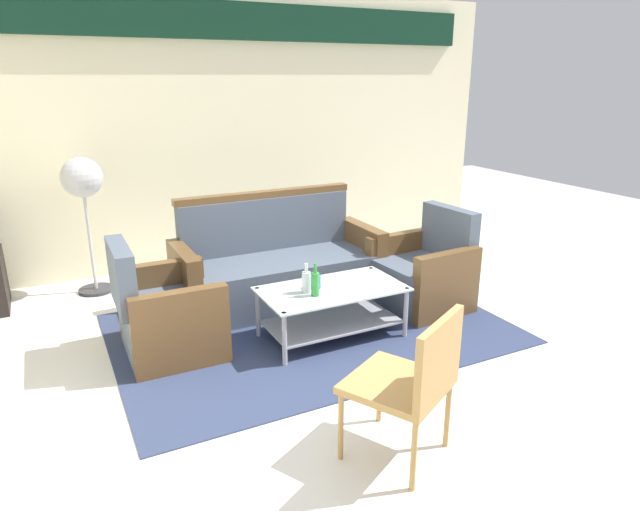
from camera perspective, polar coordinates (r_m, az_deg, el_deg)
name	(u,v)px	position (r m, az deg, el deg)	size (l,w,h in m)	color
ground_plane	(373,383)	(3.84, 5.40, -12.81)	(14.00, 14.00, 0.00)	silver
wall_back	(223,123)	(6.11, -9.92, 13.18)	(6.52, 0.19, 2.80)	beige
rug	(311,329)	(4.55, -0.96, -7.46)	(3.03, 2.09, 0.01)	#2D3856
couch	(278,269)	(4.98, -4.31, -1.36)	(1.80, 0.75, 0.96)	#4C5666
armchair_left	(166,316)	(4.24, -15.42, -5.95)	(0.71, 0.77, 0.85)	#4C5666
armchair_right	(423,275)	(4.98, 10.51, -1.94)	(0.75, 0.81, 0.85)	#4C5666
coffee_table	(332,305)	(4.32, 1.21, -5.05)	(1.10, 0.60, 0.40)	silver
bottle_green	(315,283)	(4.09, -0.49, -2.87)	(0.06, 0.06, 0.25)	#2D8C38
bottle_clear	(306,282)	(4.15, -1.40, -2.67)	(0.07, 0.07, 0.23)	silver
cup	(315,282)	(4.25, -0.47, -2.69)	(0.08, 0.08, 0.10)	#2659A5
pedestal_fan	(83,186)	(5.46, -23.05, 6.57)	(0.36, 0.36, 1.27)	#2D2D33
wicker_chair	(414,377)	(2.95, 9.53, -12.09)	(0.65, 0.65, 0.84)	#AD844C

